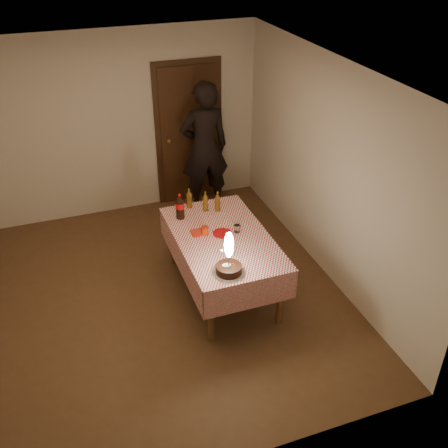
% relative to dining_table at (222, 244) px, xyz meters
% --- Properties ---
extents(ground, '(4.00, 4.50, 0.01)m').
position_rel_dining_table_xyz_m(ground, '(-0.68, 0.11, -0.65)').
color(ground, brown).
rests_on(ground, ground).
extents(room_shell, '(4.04, 4.54, 2.62)m').
position_rel_dining_table_xyz_m(room_shell, '(-0.64, 0.19, 1.00)').
color(room_shell, beige).
rests_on(room_shell, ground).
extents(dining_table, '(1.02, 1.72, 0.76)m').
position_rel_dining_table_xyz_m(dining_table, '(0.00, 0.00, 0.00)').
color(dining_table, brown).
rests_on(dining_table, ground).
extents(birthday_cake, '(0.33, 0.33, 0.48)m').
position_rel_dining_table_xyz_m(birthday_cake, '(-0.16, -0.65, 0.22)').
color(birthday_cake, white).
rests_on(birthday_cake, dining_table).
extents(red_plate, '(0.22, 0.22, 0.01)m').
position_rel_dining_table_xyz_m(red_plate, '(0.02, 0.06, 0.11)').
color(red_plate, '#B50C10').
rests_on(red_plate, dining_table).
extents(red_cup, '(0.08, 0.08, 0.10)m').
position_rel_dining_table_xyz_m(red_cup, '(-0.17, 0.11, 0.15)').
color(red_cup, red).
rests_on(red_cup, dining_table).
extents(clear_cup, '(0.07, 0.07, 0.09)m').
position_rel_dining_table_xyz_m(clear_cup, '(0.19, 0.04, 0.15)').
color(clear_cup, silver).
rests_on(clear_cup, dining_table).
extents(napkin_stack, '(0.15, 0.15, 0.02)m').
position_rel_dining_table_xyz_m(napkin_stack, '(-0.24, 0.16, 0.11)').
color(napkin_stack, red).
rests_on(napkin_stack, dining_table).
extents(cola_bottle, '(0.10, 0.10, 0.32)m').
position_rel_dining_table_xyz_m(cola_bottle, '(-0.33, 0.55, 0.25)').
color(cola_bottle, black).
rests_on(cola_bottle, dining_table).
extents(amber_bottle_left, '(0.06, 0.06, 0.25)m').
position_rel_dining_table_xyz_m(amber_bottle_left, '(-0.16, 0.76, 0.22)').
color(amber_bottle_left, '#5F3C10').
rests_on(amber_bottle_left, dining_table).
extents(amber_bottle_right, '(0.06, 0.06, 0.25)m').
position_rel_dining_table_xyz_m(amber_bottle_right, '(0.14, 0.57, 0.22)').
color(amber_bottle_right, '#5F3C10').
rests_on(amber_bottle_right, dining_table).
extents(amber_bottle_mid, '(0.06, 0.06, 0.25)m').
position_rel_dining_table_xyz_m(amber_bottle_mid, '(0.01, 0.62, 0.22)').
color(amber_bottle_mid, '#5F3C10').
rests_on(amber_bottle_mid, dining_table).
extents(photographer, '(0.71, 0.48, 1.93)m').
position_rel_dining_table_xyz_m(photographer, '(0.43, 1.96, 0.31)').
color(photographer, black).
rests_on(photographer, ground).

